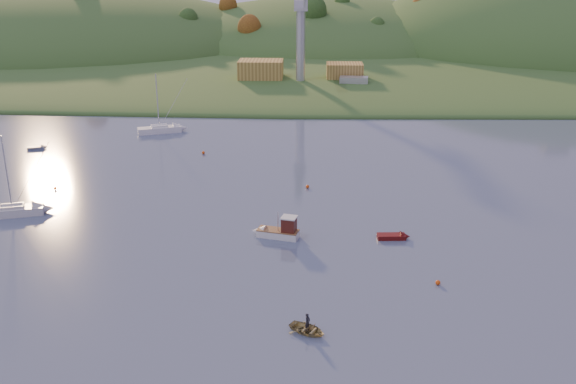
{
  "coord_description": "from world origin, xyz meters",
  "views": [
    {
      "loc": [
        4.88,
        -37.94,
        30.3
      ],
      "look_at": [
        2.04,
        37.36,
        3.19
      ],
      "focal_mm": 40.0,
      "sensor_mm": 36.0,
      "label": 1
    }
  ],
  "objects_px": {
    "sailboat_near": "(12,210)",
    "red_tender": "(398,236)",
    "fishing_boat": "(275,231)",
    "canoe": "(307,329)",
    "grey_dinghy": "(40,148)",
    "sailboat_far": "(159,129)"
  },
  "relations": [
    {
      "from": "canoe",
      "to": "grey_dinghy",
      "type": "xyz_separation_m",
      "value": [
        -46.45,
        56.19,
        -0.1
      ]
    },
    {
      "from": "sailboat_near",
      "to": "red_tender",
      "type": "xyz_separation_m",
      "value": [
        47.87,
        -5.49,
        -0.42
      ]
    },
    {
      "from": "canoe",
      "to": "red_tender",
      "type": "bearing_deg",
      "value": 5.09
    },
    {
      "from": "sailboat_far",
      "to": "grey_dinghy",
      "type": "bearing_deg",
      "value": -167.18
    },
    {
      "from": "canoe",
      "to": "grey_dinghy",
      "type": "relative_size",
      "value": 0.97
    },
    {
      "from": "sailboat_near",
      "to": "canoe",
      "type": "distance_m",
      "value": 45.69
    },
    {
      "from": "fishing_boat",
      "to": "canoe",
      "type": "xyz_separation_m",
      "value": [
        3.98,
        -20.46,
        -0.45
      ]
    },
    {
      "from": "sailboat_near",
      "to": "grey_dinghy",
      "type": "bearing_deg",
      "value": 89.45
    },
    {
      "from": "sailboat_near",
      "to": "grey_dinghy",
      "type": "distance_m",
      "value": 31.49
    },
    {
      "from": "sailboat_near",
      "to": "sailboat_far",
      "type": "relative_size",
      "value": 0.94
    },
    {
      "from": "grey_dinghy",
      "to": "red_tender",
      "type": "bearing_deg",
      "value": -47.5
    },
    {
      "from": "sailboat_far",
      "to": "grey_dinghy",
      "type": "xyz_separation_m",
      "value": [
        -17.99,
        -11.93,
        -0.47
      ]
    },
    {
      "from": "fishing_boat",
      "to": "sailboat_near",
      "type": "distance_m",
      "value": 34.06
    },
    {
      "from": "fishing_boat",
      "to": "canoe",
      "type": "height_order",
      "value": "fishing_boat"
    },
    {
      "from": "sailboat_near",
      "to": "canoe",
      "type": "relative_size",
      "value": 3.09
    },
    {
      "from": "fishing_boat",
      "to": "red_tender",
      "type": "bearing_deg",
      "value": -165.53
    },
    {
      "from": "sailboat_near",
      "to": "grey_dinghy",
      "type": "height_order",
      "value": "sailboat_near"
    },
    {
      "from": "fishing_boat",
      "to": "sailboat_near",
      "type": "height_order",
      "value": "sailboat_near"
    },
    {
      "from": "sailboat_near",
      "to": "canoe",
      "type": "xyz_separation_m",
      "value": [
        37.59,
        -25.98,
        -0.34
      ]
    },
    {
      "from": "sailboat_near",
      "to": "fishing_boat",
      "type": "bearing_deg",
      "value": -26.23
    },
    {
      "from": "fishing_boat",
      "to": "grey_dinghy",
      "type": "bearing_deg",
      "value": -25.69
    },
    {
      "from": "fishing_boat",
      "to": "grey_dinghy",
      "type": "height_order",
      "value": "fishing_boat"
    }
  ]
}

